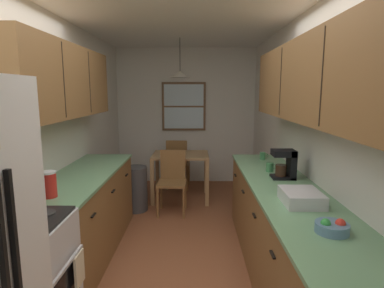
{
  "coord_description": "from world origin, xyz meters",
  "views": [
    {
      "loc": [
        0.19,
        -2.45,
        1.75
      ],
      "look_at": [
        0.14,
        1.32,
        1.12
      ],
      "focal_mm": 29.74,
      "sensor_mm": 36.0,
      "label": 1
    }
  ],
  "objects": [
    {
      "name": "pendant_light",
      "position": [
        -0.06,
        2.55,
        2.01
      ],
      "size": [
        0.33,
        0.33,
        0.6
      ],
      "color": "black"
    },
    {
      "name": "trash_bin",
      "position": [
        -0.7,
        2.05,
        0.33
      ],
      "size": [
        0.35,
        0.35,
        0.66
      ],
      "primitive_type": "cylinder",
      "color": "#3F3F42",
      "rests_on": "ground"
    },
    {
      "name": "dining_chair_far",
      "position": [
        -0.14,
        3.11,
        0.5
      ],
      "size": [
        0.43,
        0.43,
        0.9
      ],
      "color": "brown",
      "rests_on": "ground"
    },
    {
      "name": "stove_range",
      "position": [
        -0.99,
        -0.54,
        0.47
      ],
      "size": [
        0.66,
        0.64,
        1.1
      ],
      "color": "silver",
      "rests_on": "ground"
    },
    {
      "name": "mug_by_coffeemaker",
      "position": [
        0.98,
        0.86,
        0.95
      ],
      "size": [
        0.12,
        0.08,
        0.1
      ],
      "color": "#3F7F4C",
      "rests_on": "counter_right"
    },
    {
      "name": "upper_cabinets_left",
      "position": [
        -1.14,
        0.73,
        1.84
      ],
      "size": [
        0.33,
        2.09,
        0.71
      ],
      "color": "brown"
    },
    {
      "name": "dish_towel",
      "position": [
        -0.64,
        -0.38,
        0.5
      ],
      "size": [
        0.02,
        0.16,
        0.24
      ],
      "primitive_type": "cube",
      "color": "beige"
    },
    {
      "name": "wall_right",
      "position": [
        1.35,
        1.0,
        1.27
      ],
      "size": [
        0.1,
        9.0,
        2.55
      ],
      "primitive_type": "cube",
      "color": "silver",
      "rests_on": "ground"
    },
    {
      "name": "wall_back",
      "position": [
        0.0,
        3.65,
        1.27
      ],
      "size": [
        4.4,
        0.1,
        2.55
      ],
      "primitive_type": "cube",
      "color": "silver",
      "rests_on": "ground"
    },
    {
      "name": "table_serving_bowl",
      "position": [
        -0.14,
        2.48,
        0.78
      ],
      "size": [
        0.21,
        0.21,
        0.06
      ],
      "primitive_type": "cylinder",
      "color": "#E0D14C",
      "rests_on": "dining_table"
    },
    {
      "name": "coffee_maker",
      "position": [
        1.08,
        0.6,
        1.05
      ],
      "size": [
        0.22,
        0.18,
        0.28
      ],
      "color": "black",
      "rests_on": "counter_right"
    },
    {
      "name": "storage_canister",
      "position": [
        -1.0,
        0.01,
        1.01
      ],
      "size": [
        0.12,
        0.12,
        0.21
      ],
      "color": "red",
      "rests_on": "counter_left"
    },
    {
      "name": "dining_chair_near",
      "position": [
        -0.15,
        2.0,
        0.5
      ],
      "size": [
        0.41,
        0.41,
        0.9
      ],
      "color": "brown",
      "rests_on": "ground"
    },
    {
      "name": "ceiling_slab",
      "position": [
        0.0,
        1.0,
        2.59
      ],
      "size": [
        4.4,
        9.0,
        0.08
      ],
      "primitive_type": "cube",
      "color": "white"
    },
    {
      "name": "counter_right",
      "position": [
        1.0,
        0.13,
        0.45
      ],
      "size": [
        0.64,
        3.31,
        0.9
      ],
      "color": "brown",
      "rests_on": "ground"
    },
    {
      "name": "dish_rack",
      "position": [
        0.99,
        -0.12,
        0.95
      ],
      "size": [
        0.28,
        0.34,
        0.1
      ],
      "primitive_type": "cube",
      "color": "silver",
      "rests_on": "counter_right"
    },
    {
      "name": "mug_spare",
      "position": [
        1.03,
        1.48,
        0.94
      ],
      "size": [
        0.11,
        0.07,
        0.09
      ],
      "color": "#3F7F4C",
      "rests_on": "counter_right"
    },
    {
      "name": "wall_left",
      "position": [
        -1.35,
        1.0,
        1.27
      ],
      "size": [
        0.1,
        9.0,
        2.55
      ],
      "primitive_type": "cube",
      "color": "silver",
      "rests_on": "ground"
    },
    {
      "name": "fruit_bowl",
      "position": [
        1.02,
        -0.63,
        0.94
      ],
      "size": [
        0.2,
        0.2,
        0.09
      ],
      "color": "#597F9E",
      "rests_on": "counter_right"
    },
    {
      "name": "ground_plane",
      "position": [
        0.0,
        1.0,
        0.0
      ],
      "size": [
        12.0,
        12.0,
        0.0
      ],
      "primitive_type": "plane",
      "color": "brown"
    },
    {
      "name": "dining_table",
      "position": [
        -0.06,
        2.55,
        0.62
      ],
      "size": [
        0.89,
        0.7,
        0.75
      ],
      "color": "#A87F51",
      "rests_on": "ground"
    },
    {
      "name": "upper_cabinets_right",
      "position": [
        1.14,
        0.08,
        1.84
      ],
      "size": [
        0.33,
        2.99,
        0.67
      ],
      "color": "brown"
    },
    {
      "name": "back_window",
      "position": [
        -0.04,
        3.58,
        1.46
      ],
      "size": [
        0.82,
        0.05,
        0.91
      ],
      "color": "brown"
    },
    {
      "name": "counter_left",
      "position": [
        -1.0,
        0.78,
        0.45
      ],
      "size": [
        0.64,
        2.01,
        0.9
      ],
      "color": "brown",
      "rests_on": "ground"
    }
  ]
}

